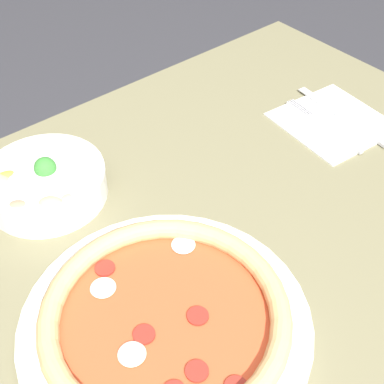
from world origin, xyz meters
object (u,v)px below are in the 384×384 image
Objects in this scene: bowl at (44,182)px; knife at (345,118)px; pizza at (165,318)px; fork at (324,126)px.

knife is (0.49, -0.16, -0.02)m from bowl.
pizza is 0.51m from knife.
bowl is at bearing 89.69° from pizza.
fork is at bearing 16.71° from pizza.
bowl is at bearing 78.00° from knife.
pizza is 0.47m from fork.
fork is at bearing 87.46° from knife.
knife is at bearing -18.17° from bowl.
bowl reaches higher than pizza.
fork is (0.44, -0.15, -0.02)m from bowl.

